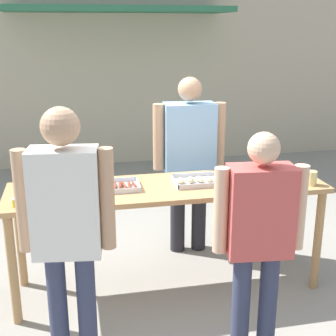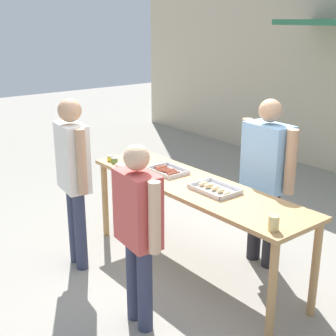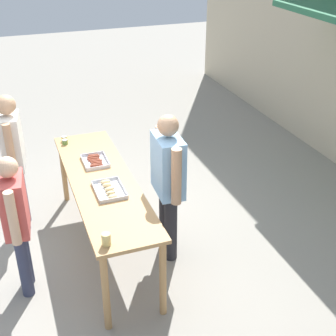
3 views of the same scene
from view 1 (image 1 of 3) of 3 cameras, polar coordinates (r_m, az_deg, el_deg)
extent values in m
plane|color=gray|center=(4.21, 0.00, -14.15)|extent=(24.00, 24.00, 0.00)
cube|color=beige|center=(7.56, -6.49, 17.42)|extent=(12.00, 0.12, 4.50)
cube|color=#2D704C|center=(7.02, -6.07, 18.70)|extent=(3.20, 1.00, 0.08)
cube|color=tan|center=(3.82, 0.00, -2.44)|extent=(2.59, 0.69, 0.04)
cylinder|color=tan|center=(3.71, -18.39, -11.77)|extent=(0.07, 0.07, 0.88)
cylinder|color=tan|center=(4.17, 17.78, -8.43)|extent=(0.07, 0.07, 0.88)
cylinder|color=tan|center=(4.21, -17.60, -8.17)|extent=(0.07, 0.07, 0.88)
cylinder|color=tan|center=(4.62, 14.44, -5.62)|extent=(0.07, 0.07, 0.88)
cube|color=silver|center=(3.77, -6.44, -2.43)|extent=(0.38, 0.28, 0.01)
cube|color=silver|center=(3.63, -6.23, -2.82)|extent=(0.38, 0.01, 0.03)
cube|color=silver|center=(3.89, -6.64, -1.47)|extent=(0.38, 0.01, 0.03)
cube|color=silver|center=(3.75, -9.29, -2.30)|extent=(0.01, 0.28, 0.03)
cube|color=silver|center=(3.78, -3.63, -1.94)|extent=(0.01, 0.28, 0.03)
cylinder|color=brown|center=(3.76, -8.83, -2.29)|extent=(0.03, 0.12, 0.03)
cylinder|color=brown|center=(3.76, -8.26, -2.27)|extent=(0.03, 0.15, 0.03)
cylinder|color=brown|center=(3.75, -7.56, -2.30)|extent=(0.03, 0.14, 0.02)
cylinder|color=brown|center=(3.76, -6.96, -2.27)|extent=(0.03, 0.14, 0.02)
cylinder|color=brown|center=(3.77, -6.44, -2.15)|extent=(0.03, 0.14, 0.02)
cylinder|color=brown|center=(3.77, -5.83, -2.12)|extent=(0.03, 0.12, 0.03)
cylinder|color=brown|center=(3.77, -5.31, -2.16)|extent=(0.04, 0.14, 0.02)
cylinder|color=brown|center=(3.77, -4.73, -2.13)|extent=(0.03, 0.15, 0.03)
cylinder|color=brown|center=(3.78, -4.11, -2.07)|extent=(0.03, 0.12, 0.02)
cube|color=silver|center=(3.89, 3.88, -1.75)|extent=(0.43, 0.30, 0.01)
cube|color=silver|center=(3.75, 4.48, -2.13)|extent=(0.43, 0.01, 0.03)
cube|color=silver|center=(4.02, 3.33, -0.80)|extent=(0.43, 0.01, 0.03)
cube|color=silver|center=(3.83, 0.82, -1.65)|extent=(0.01, 0.30, 0.03)
cube|color=silver|center=(3.94, 6.87, -1.24)|extent=(0.01, 0.30, 0.03)
ellipsoid|color=#D6B77F|center=(3.84, 1.61, -1.55)|extent=(0.06, 0.11, 0.04)
ellipsoid|color=#D6B77F|center=(3.86, 2.76, -1.44)|extent=(0.07, 0.11, 0.05)
ellipsoid|color=#D6B77F|center=(3.88, 3.87, -1.37)|extent=(0.07, 0.12, 0.04)
ellipsoid|color=#D6B77F|center=(3.90, 5.02, -1.33)|extent=(0.05, 0.11, 0.04)
ellipsoid|color=#D6B77F|center=(3.92, 6.14, -1.25)|extent=(0.07, 0.11, 0.04)
cylinder|color=gold|center=(3.54, -17.92, -4.06)|extent=(0.07, 0.07, 0.06)
cylinder|color=#B2B2B7|center=(3.53, -17.96, -3.58)|extent=(0.07, 0.07, 0.01)
cylinder|color=#567A38|center=(3.52, -16.32, -4.02)|extent=(0.07, 0.07, 0.06)
cylinder|color=#B2B2B7|center=(3.51, -16.37, -3.54)|extent=(0.07, 0.07, 0.01)
cylinder|color=#DBC67A|center=(3.99, 17.11, -1.18)|extent=(0.08, 0.08, 0.12)
cylinder|color=#232328|center=(4.64, 1.18, -5.31)|extent=(0.14, 0.14, 0.83)
cylinder|color=#232328|center=(4.68, 3.79, -5.15)|extent=(0.14, 0.14, 0.83)
cube|color=#84B2DB|center=(4.43, 2.61, 3.70)|extent=(0.49, 0.29, 0.66)
sphere|color=tan|center=(4.35, 2.69, 9.58)|extent=(0.22, 0.22, 0.22)
cylinder|color=tan|center=(4.38, -1.15, 3.78)|extent=(0.11, 0.11, 0.62)
cylinder|color=tan|center=(4.50, 6.28, 4.01)|extent=(0.11, 0.11, 0.62)
cylinder|color=#333851|center=(3.17, -9.83, -16.86)|extent=(0.12, 0.12, 0.84)
cylinder|color=#333851|center=(3.20, -13.21, -16.80)|extent=(0.12, 0.12, 0.84)
cube|color=silver|center=(2.84, -12.40, -4.16)|extent=(0.43, 0.27, 0.66)
sphere|color=tan|center=(2.71, -13.01, 4.97)|extent=(0.23, 0.23, 0.23)
cylinder|color=tan|center=(2.81, -7.43, -3.79)|extent=(0.09, 0.09, 0.63)
cylinder|color=tan|center=(2.88, -17.29, -3.89)|extent=(0.09, 0.09, 0.63)
cylinder|color=#333851|center=(3.37, 12.07, -15.71)|extent=(0.12, 0.12, 0.75)
cylinder|color=#333851|center=(3.32, 8.87, -16.05)|extent=(0.12, 0.12, 0.75)
cube|color=#C64C47|center=(3.04, 11.15, -5.18)|extent=(0.44, 0.27, 0.59)
sphere|color=#DBAD89|center=(2.91, 11.61, 2.37)|extent=(0.20, 0.20, 0.20)
cylinder|color=#DBAD89|center=(3.11, 15.67, -4.65)|extent=(0.09, 0.09, 0.56)
cylinder|color=#DBAD89|center=(2.97, 6.44, -5.18)|extent=(0.09, 0.09, 0.56)
camera|label=2|loc=(3.98, 70.46, 10.05)|focal=50.00mm
camera|label=3|loc=(5.99, 55.33, 22.93)|focal=50.00mm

